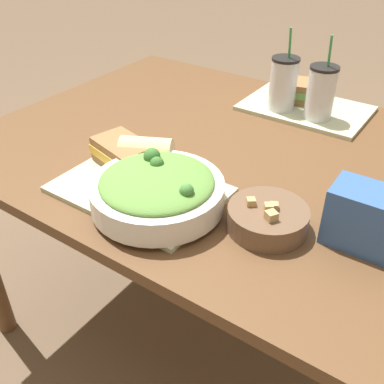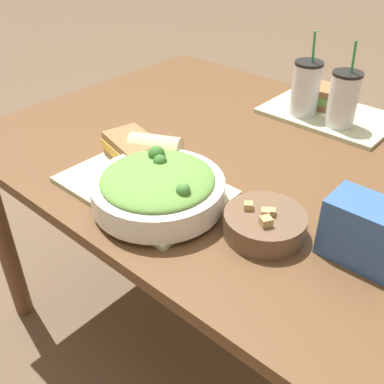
{
  "view_description": "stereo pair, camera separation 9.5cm",
  "coord_description": "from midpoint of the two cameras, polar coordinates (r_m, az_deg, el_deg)",
  "views": [
    {
      "loc": [
        0.54,
        -0.94,
        1.31
      ],
      "look_at": [
        0.09,
        -0.29,
        0.77
      ],
      "focal_mm": 42.0,
      "sensor_mm": 36.0,
      "label": 1
    },
    {
      "loc": [
        0.61,
        -0.88,
        1.31
      ],
      "look_at": [
        0.09,
        -0.29,
        0.77
      ],
      "focal_mm": 42.0,
      "sensor_mm": 36.0,
      "label": 2
    }
  ],
  "objects": [
    {
      "name": "ground_plane",
      "position": [
        1.69,
        1.56,
        -16.19
      ],
      "size": [
        12.0,
        12.0,
        0.0
      ],
      "primitive_type": "plane",
      "color": "brown"
    },
    {
      "name": "dining_table",
      "position": [
        1.27,
        2.01,
        2.32
      ],
      "size": [
        1.33,
        1.01,
        0.72
      ],
      "color": "brown",
      "rests_on": "ground_plane"
    },
    {
      "name": "tray_near",
      "position": [
        1.05,
        -9.31,
        0.2
      ],
      "size": [
        0.38,
        0.26,
        0.01
      ],
      "color": "#B2BC99",
      "rests_on": "dining_table"
    },
    {
      "name": "tray_far",
      "position": [
        1.47,
        12.39,
        10.31
      ],
      "size": [
        0.38,
        0.26,
        0.01
      ],
      "color": "#B2BC99",
      "rests_on": "dining_table"
    },
    {
      "name": "salad_bowl",
      "position": [
        0.96,
        -7.27,
        0.26
      ],
      "size": [
        0.29,
        0.29,
        0.1
      ],
      "color": "white",
      "rests_on": "tray_near"
    },
    {
      "name": "soup_bowl",
      "position": [
        0.92,
        6.67,
        -3.37
      ],
      "size": [
        0.17,
        0.17,
        0.07
      ],
      "color": "brown",
      "rests_on": "dining_table"
    },
    {
      "name": "sandwich_near",
      "position": [
        1.12,
        -11.2,
        4.76
      ],
      "size": [
        0.17,
        0.13,
        0.06
      ],
      "rotation": [
        0.0,
        0.0,
        -0.25
      ],
      "color": "olive",
      "rests_on": "tray_near"
    },
    {
      "name": "baguette_near",
      "position": [
        1.1,
        -8.19,
        4.91
      ],
      "size": [
        0.15,
        0.12,
        0.08
      ],
      "rotation": [
        0.0,
        0.0,
        2.04
      ],
      "color": "#DBBC84",
      "rests_on": "tray_near"
    },
    {
      "name": "sandwich_far",
      "position": [
        1.5,
        11.46,
        12.46
      ],
      "size": [
        0.17,
        0.14,
        0.06
      ],
      "rotation": [
        0.0,
        0.0,
        0.26
      ],
      "color": "olive",
      "rests_on": "tray_far"
    },
    {
      "name": "drink_cup_dark",
      "position": [
        1.41,
        9.55,
        13.18
      ],
      "size": [
        0.08,
        0.08,
        0.25
      ],
      "color": "silver",
      "rests_on": "tray_far"
    },
    {
      "name": "drink_cup_red",
      "position": [
        1.37,
        14.07,
        11.9
      ],
      "size": [
        0.08,
        0.08,
        0.25
      ],
      "color": "silver",
      "rests_on": "tray_far"
    },
    {
      "name": "chip_bag",
      "position": [
        0.9,
        18.59,
        -3.34
      ],
      "size": [
        0.15,
        0.1,
        0.12
      ],
      "rotation": [
        0.0,
        0.0,
        0.02
      ],
      "color": "#335BA3",
      "rests_on": "dining_table"
    }
  ]
}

